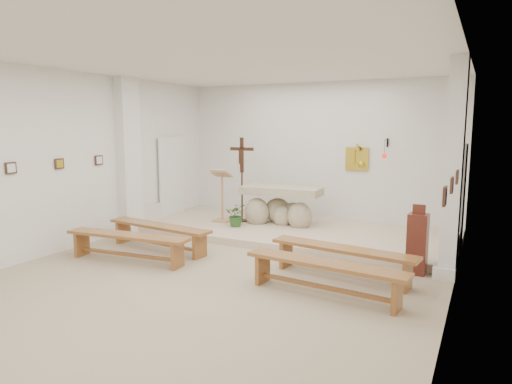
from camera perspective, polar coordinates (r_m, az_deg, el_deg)
The scene contains 27 objects.
ground at distance 7.42m, azimuth -6.06°, elevation -10.99°, with size 7.00×10.00×0.00m, color tan.
wall_left at distance 9.41m, azimuth -24.40°, elevation 3.34°, with size 0.02×10.00×3.50m, color white.
wall_right at distance 5.90m, azimuth 23.37°, elevation 0.85°, with size 0.02×10.00×3.50m, color white.
wall_back at distance 11.52m, azimuth 7.48°, elevation 4.80°, with size 7.00×0.02×3.50m, color white.
ceiling at distance 7.08m, azimuth -6.52°, elevation 16.75°, with size 7.00×10.00×0.02m, color silver.
sanctuary_platform at distance 10.38m, azimuth 4.54°, elevation -4.89°, with size 6.98×3.00×0.15m, color beige.
pilaster_left at distance 10.68m, azimuth -15.60°, elevation 4.29°, with size 0.26×0.55×3.50m, color white.
pilaster_right at distance 7.90m, azimuth 23.47°, elevation 2.58°, with size 0.26×0.55×3.50m, color white.
gold_wall_relief at distance 11.19m, azimuth 12.50°, elevation 4.06°, with size 0.55×0.04×0.55m, color gold.
sanctuary_lamp at distance 10.78m, azimuth 15.80°, elevation 4.63°, with size 0.11×0.36×0.44m.
station_frame_left_front at distance 8.92m, azimuth -28.31°, elevation 2.66°, with size 0.03×0.20×0.20m, color #392319.
station_frame_left_mid at distance 9.52m, azimuth -23.38°, elevation 3.27°, with size 0.03×0.20×0.20m, color #392319.
station_frame_left_rear at distance 10.18m, azimuth -19.05°, elevation 3.79°, with size 0.03×0.20×0.20m, color #392319.
station_frame_right_front at distance 5.12m, azimuth 22.53°, elevation -0.49°, with size 0.03×0.20×0.20m, color #392319.
station_frame_right_mid at distance 6.11m, azimuth 23.29°, elevation 0.80°, with size 0.03×0.20×0.20m, color #392319.
station_frame_right_rear at distance 7.10m, azimuth 23.84°, elevation 1.74°, with size 0.03×0.20×0.20m, color #392319.
radiator_left at distance 11.43m, azimuth -13.17°, elevation -2.86°, with size 0.10×0.85×0.52m, color silver.
radiator_right at distance 8.83m, azimuth 23.60°, elevation -6.65°, with size 0.10×0.85×0.52m, color silver.
altar at distance 10.71m, azimuth 3.03°, elevation -2.04°, with size 1.89×0.88×0.96m.
lectern at distance 10.94m, azimuth -4.29°, elevation -0.45°, with size 0.48×0.41×1.28m.
crucifix_stand at distance 10.87m, azimuth -1.78°, elevation 2.35°, with size 0.61×0.26×2.01m.
potted_plant at distance 10.44m, azimuth -2.44°, elevation -2.86°, with size 0.49×0.42×0.54m, color #2A5622.
donation_pedestal at distance 8.04m, azimuth 19.52°, elevation -6.06°, with size 0.32×0.32×1.17m.
bench_left_front at distance 9.23m, azimuth -12.05°, elevation -4.77°, with size 2.45×0.65×0.51m.
bench_right_front at distance 7.53m, azimuth 10.73°, elevation -7.73°, with size 2.45×0.69×0.51m.
bench_left_second at distance 8.58m, azimuth -15.81°, elevation -5.91°, with size 2.45×0.60×0.51m.
bench_right_second at distance 6.71m, azimuth 8.55°, elevation -9.68°, with size 2.45×0.62×0.51m.
Camera 1 is at (3.84, -5.85, 2.45)m, focal length 32.00 mm.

